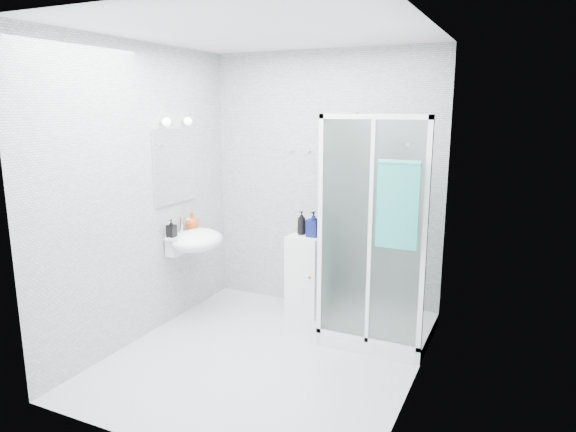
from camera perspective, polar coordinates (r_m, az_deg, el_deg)
The scene contains 12 objects.
room at distance 4.02m, azimuth -2.77°, elevation 1.21°, with size 2.40×2.60×2.60m.
shower_enclosure at distance 4.69m, azimuth 9.13°, elevation -8.13°, with size 0.90×0.95×2.00m.
wall_basin at distance 5.01m, azimuth -10.29°, elevation -2.69°, with size 0.46×0.56×0.35m.
mirror at distance 5.00m, azimuth -12.47°, elevation 5.40°, with size 0.02×0.60×0.70m, color white.
vanity_lights at distance 4.94m, azimuth -12.23°, elevation 10.23°, with size 0.10×0.40×0.08m.
wall_hooks at distance 5.20m, azimuth 1.27°, elevation 7.26°, with size 0.23×0.06×0.03m.
storage_cabinet at distance 5.19m, azimuth 2.06°, elevation -6.51°, with size 0.35×0.37×0.81m.
hand_towel at distance 4.01m, azimuth 12.11°, elevation 1.45°, with size 0.32×0.05×0.69m.
shampoo_bottle_a at distance 5.09m, azimuth 1.53°, elevation -0.76°, with size 0.09×0.09×0.24m, color black.
shampoo_bottle_b at distance 5.00m, azimuth 2.85°, elevation -0.89°, with size 0.11×0.12×0.25m, color #0C124A.
soap_dispenser_orange at distance 5.13m, azimuth -10.60°, elevation -0.57°, with size 0.14×0.14×0.18m, color #B33C15.
soap_dispenser_black at distance 4.90m, azimuth -12.83°, elevation -1.32°, with size 0.08×0.08×0.17m, color black.
Camera 1 is at (1.86, -3.48, 2.05)m, focal length 32.00 mm.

